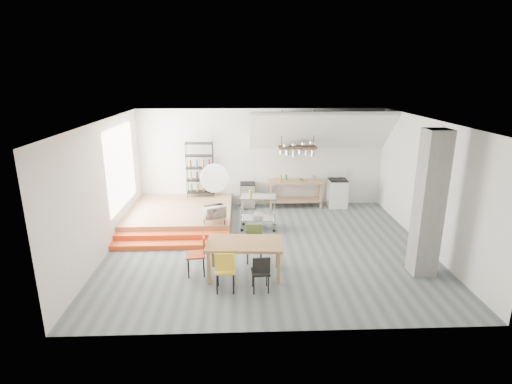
{
  "coord_description": "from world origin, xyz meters",
  "views": [
    {
      "loc": [
        -0.68,
        -9.38,
        4.26
      ],
      "look_at": [
        -0.29,
        0.8,
        1.23
      ],
      "focal_mm": 28.0,
      "sensor_mm": 36.0,
      "label": 1
    }
  ],
  "objects_px": {
    "stove": "(337,193)",
    "dining_table": "(244,246)",
    "rolling_cart": "(258,208)",
    "mini_fridge": "(248,195)"
  },
  "relations": [
    {
      "from": "stove",
      "to": "rolling_cart",
      "type": "relative_size",
      "value": 1.14
    },
    {
      "from": "stove",
      "to": "dining_table",
      "type": "distance_m",
      "value": 5.57
    },
    {
      "from": "dining_table",
      "to": "rolling_cart",
      "type": "relative_size",
      "value": 1.62
    },
    {
      "from": "stove",
      "to": "rolling_cart",
      "type": "xyz_separation_m",
      "value": [
        -2.7,
        -1.9,
        0.15
      ]
    },
    {
      "from": "stove",
      "to": "dining_table",
      "type": "height_order",
      "value": "stove"
    },
    {
      "from": "dining_table",
      "to": "rolling_cart",
      "type": "xyz_separation_m",
      "value": [
        0.43,
        2.7,
        -0.06
      ]
    },
    {
      "from": "dining_table",
      "to": "stove",
      "type": "bearing_deg",
      "value": 58.94
    },
    {
      "from": "dining_table",
      "to": "mini_fridge",
      "type": "relative_size",
      "value": 2.03
    },
    {
      "from": "dining_table",
      "to": "rolling_cart",
      "type": "distance_m",
      "value": 2.74
    },
    {
      "from": "stove",
      "to": "rolling_cart",
      "type": "distance_m",
      "value": 3.3
    }
  ]
}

